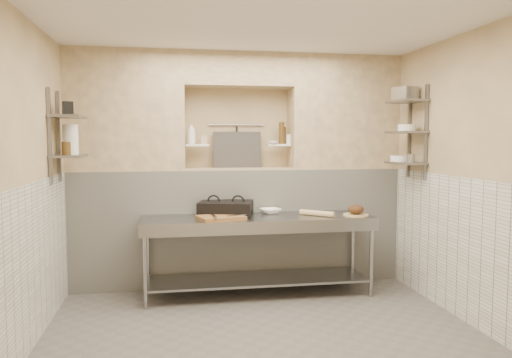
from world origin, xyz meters
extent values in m
cube|color=#625D57|center=(0.00, 0.00, -0.05)|extent=(4.00, 3.90, 0.10)
cube|color=silver|center=(0.00, 0.00, 2.85)|extent=(4.00, 3.90, 0.10)
cube|color=#CFB37F|center=(-2.05, 0.00, 1.40)|extent=(0.10, 3.90, 2.80)
cube|color=#CFB37F|center=(2.05, 0.00, 1.40)|extent=(0.10, 3.90, 2.80)
cube|color=#CFB37F|center=(0.00, 2.00, 1.40)|extent=(4.00, 0.10, 2.80)
cube|color=#CFB37F|center=(0.00, -2.00, 1.40)|extent=(4.00, 0.10, 2.80)
cube|color=silver|center=(0.00, 1.75, 0.70)|extent=(4.00, 0.40, 1.40)
cube|color=#CFB37F|center=(0.00, 1.75, 1.41)|extent=(1.30, 0.40, 0.02)
cube|color=#CFB37F|center=(-1.33, 1.75, 2.10)|extent=(1.35, 0.40, 1.40)
cube|color=#CFB37F|center=(1.33, 1.75, 2.10)|extent=(1.35, 0.40, 1.40)
cube|color=#CFB37F|center=(0.00, 1.75, 2.60)|extent=(1.30, 0.40, 0.40)
cube|color=silver|center=(-1.99, 0.00, 0.70)|extent=(0.02, 3.90, 1.40)
cube|color=silver|center=(1.99, 0.00, 0.70)|extent=(0.02, 3.90, 1.40)
cube|color=white|center=(-0.50, 1.75, 1.70)|extent=(0.28, 0.16, 0.02)
cube|color=white|center=(0.50, 1.75, 1.70)|extent=(0.28, 0.16, 0.02)
cylinder|color=gray|center=(0.00, 1.92, 1.95)|extent=(0.70, 0.02, 0.02)
cylinder|color=black|center=(0.00, 1.90, 1.78)|extent=(0.02, 0.02, 0.30)
cube|color=#383330|center=(0.00, 1.85, 1.64)|extent=(0.60, 0.08, 0.45)
cube|color=slate|center=(-1.98, 1.25, 1.80)|extent=(0.03, 0.03, 0.95)
cube|color=slate|center=(-1.98, 0.85, 1.80)|extent=(0.03, 0.03, 0.95)
cube|color=slate|center=(-1.84, 1.05, 1.60)|extent=(0.30, 0.50, 0.02)
cube|color=slate|center=(-1.84, 1.05, 2.00)|extent=(0.30, 0.50, 0.03)
cube|color=slate|center=(1.98, 1.25, 1.85)|extent=(0.03, 0.03, 1.05)
cube|color=slate|center=(1.98, 0.85, 1.85)|extent=(0.03, 0.03, 1.05)
cube|color=slate|center=(1.84, 1.05, 1.50)|extent=(0.30, 0.50, 0.02)
cube|color=slate|center=(1.84, 1.05, 1.85)|extent=(0.30, 0.50, 0.02)
cube|color=slate|center=(1.84, 1.05, 2.20)|extent=(0.30, 0.50, 0.03)
cube|color=gray|center=(0.15, 1.20, 0.88)|extent=(2.60, 0.70, 0.04)
cube|color=gray|center=(0.15, 1.20, 0.18)|extent=(2.45, 0.60, 0.03)
cube|color=gray|center=(0.15, 0.87, 0.82)|extent=(2.60, 0.02, 0.12)
cylinder|color=gray|center=(-1.09, 0.91, 0.43)|extent=(0.04, 0.04, 0.86)
cylinder|color=gray|center=(-1.09, 1.49, 0.43)|extent=(0.04, 0.04, 0.86)
cylinder|color=gray|center=(1.39, 0.91, 0.43)|extent=(0.04, 0.04, 0.86)
cylinder|color=gray|center=(1.39, 1.49, 0.43)|extent=(0.04, 0.04, 0.86)
cube|color=black|center=(-0.20, 1.34, 0.95)|extent=(0.69, 0.57, 0.11)
cube|color=black|center=(-0.20, 1.34, 1.04)|extent=(0.69, 0.57, 0.05)
cube|color=olive|center=(-0.29, 1.05, 0.92)|extent=(0.55, 0.45, 0.04)
cube|color=gray|center=(-0.11, 1.04, 0.95)|extent=(0.25, 0.14, 0.01)
cylinder|color=gray|center=(-0.37, 0.97, 0.96)|extent=(0.05, 0.25, 0.02)
imported|color=white|center=(0.33, 1.41, 0.93)|extent=(0.29, 0.29, 0.06)
cylinder|color=tan|center=(0.82, 1.13, 0.93)|extent=(0.36, 0.32, 0.06)
cylinder|color=tan|center=(1.26, 1.08, 0.91)|extent=(0.29, 0.29, 0.02)
ellipsoid|color=#4C2D19|center=(1.26, 1.08, 0.97)|extent=(0.18, 0.18, 0.11)
imported|color=white|center=(-0.57, 1.74, 1.85)|extent=(0.12, 0.12, 0.27)
cube|color=#CFB37F|center=(-0.42, 1.78, 1.77)|extent=(0.07, 0.07, 0.11)
imported|color=white|center=(0.42, 1.70, 1.73)|extent=(0.16, 0.16, 0.04)
cylinder|color=#473013|center=(0.58, 1.79, 1.82)|extent=(0.06, 0.06, 0.21)
cylinder|color=#473013|center=(0.54, 1.74, 1.85)|extent=(0.07, 0.07, 0.27)
cylinder|color=white|center=(0.63, 1.76, 1.77)|extent=(0.07, 0.07, 0.12)
cylinder|color=white|center=(-1.84, 1.16, 1.77)|extent=(0.16, 0.16, 0.31)
cylinder|color=#473013|center=(-1.84, 0.92, 1.68)|extent=(0.09, 0.09, 0.13)
cube|color=black|center=(-1.84, 1.06, 2.08)|extent=(0.13, 0.13, 0.14)
cylinder|color=white|center=(1.84, 1.20, 1.55)|extent=(0.22, 0.22, 0.07)
cylinder|color=gray|center=(1.84, 0.92, 1.56)|extent=(0.09, 0.09, 0.09)
cylinder|color=white|center=(1.84, 1.03, 1.90)|extent=(0.20, 0.20, 0.08)
cube|color=gray|center=(1.84, 1.10, 2.29)|extent=(0.26, 0.29, 0.15)
camera|label=1|loc=(-0.81, -4.29, 1.77)|focal=35.00mm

